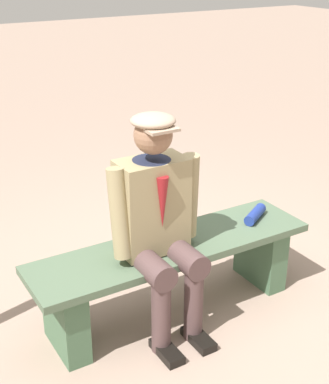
% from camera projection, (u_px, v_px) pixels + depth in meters
% --- Properties ---
extents(ground_plane, '(30.00, 30.00, 0.00)m').
position_uv_depth(ground_plane, '(172.00, 310.00, 3.50)').
color(ground_plane, gray).
extents(bench, '(1.76, 0.46, 0.48)m').
position_uv_depth(bench, '(172.00, 267.00, 3.37)').
color(bench, '#4E634B').
rests_on(bench, ground).
extents(seated_man, '(0.56, 0.57, 1.30)m').
position_uv_depth(seated_man, '(158.00, 218.00, 3.10)').
color(seated_man, '#96865F').
rests_on(seated_man, ground).
extents(rolled_magazine, '(0.23, 0.18, 0.07)m').
position_uv_depth(rolled_magazine, '(255.00, 214.00, 3.59)').
color(rolled_magazine, navy).
rests_on(rolled_magazine, bench).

